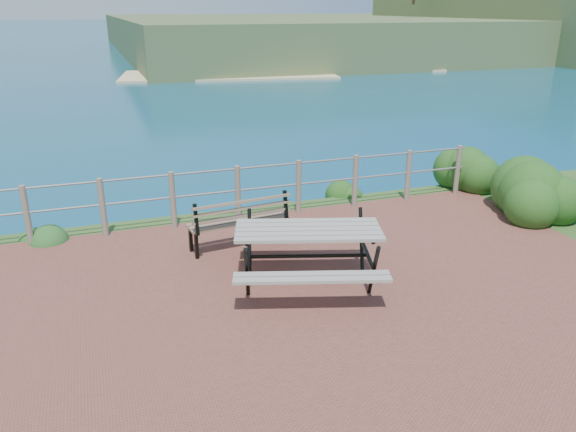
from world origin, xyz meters
name	(u,v)px	position (x,y,z in m)	size (l,w,h in m)	color
ground	(305,309)	(0.00, 0.00, 0.00)	(10.00, 7.00, 0.12)	brown
ocean	(87,18)	(0.00, 200.00, 0.00)	(1200.00, 1200.00, 0.00)	#136176
safety_railing	(238,190)	(0.00, 3.35, 0.57)	(9.40, 0.10, 1.00)	#6B5B4C
distant_bay	(513,19)	(173.07, 202.61, -1.52)	(290.00, 232.36, 24.00)	#485C2E
picnic_table	(308,250)	(0.27, 0.60, 0.53)	(2.10, 1.63, 0.82)	gray
park_bench	(237,213)	(-0.31, 2.18, 0.59)	(1.63, 0.58, 0.90)	brown
shrub_right_front	(525,214)	(5.12, 1.89, 0.00)	(1.42, 1.42, 2.01)	#164816
shrub_right_edge	(461,187)	(5.00, 3.71, 0.00)	(1.16, 1.16, 1.65)	#164816
shrub_lip_west	(44,239)	(-3.28, 3.60, 0.00)	(0.67, 0.67, 0.37)	#215823
shrub_lip_east	(349,194)	(2.54, 4.08, 0.00)	(0.67, 0.67, 0.37)	#164816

